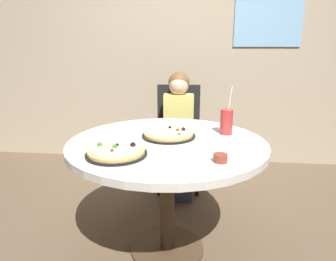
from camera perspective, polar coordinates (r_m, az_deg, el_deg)
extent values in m
plane|color=brown|center=(2.16, -0.15, -21.31)|extent=(8.00, 8.00, 0.00)
cube|color=tan|center=(3.47, 3.18, 18.09)|extent=(5.20, 0.12, 2.90)
cube|color=#8CBFE5|center=(3.47, 18.30, 18.95)|extent=(0.68, 0.02, 0.51)
cylinder|color=silver|center=(1.82, -0.17, -2.55)|extent=(1.18, 1.18, 0.04)
cylinder|color=#4C3826|center=(1.96, -0.16, -12.74)|extent=(0.09, 0.09, 0.69)
cylinder|color=#4C3826|center=(2.15, -0.15, -21.10)|extent=(0.48, 0.48, 0.02)
cube|color=black|center=(2.79, 1.95, -2.54)|extent=(0.43, 0.43, 0.04)
cube|color=black|center=(2.89, 2.00, 3.47)|extent=(0.40, 0.07, 0.52)
cylinder|color=black|center=(2.71, -1.73, -8.15)|extent=(0.04, 0.04, 0.41)
cylinder|color=black|center=(2.71, 5.53, -8.21)|extent=(0.04, 0.04, 0.41)
cylinder|color=black|center=(3.03, -1.33, -5.56)|extent=(0.04, 0.04, 0.41)
cylinder|color=black|center=(3.03, 5.15, -5.62)|extent=(0.04, 0.04, 0.41)
cube|color=#3F4766|center=(2.71, 1.87, -7.72)|extent=(0.26, 0.34, 0.45)
cube|color=#D8CC66|center=(2.70, 1.96, 2.17)|extent=(0.27, 0.18, 0.44)
sphere|color=beige|center=(2.65, 2.02, 8.50)|extent=(0.17, 0.17, 0.17)
sphere|color=brown|center=(2.67, 2.02, 8.98)|extent=(0.18, 0.18, 0.18)
cylinder|color=black|center=(1.89, 0.23, -0.99)|extent=(0.33, 0.33, 0.01)
cylinder|color=#D8B266|center=(1.89, 0.23, -0.59)|extent=(0.31, 0.31, 0.02)
cylinder|color=beige|center=(1.88, 0.23, -0.27)|extent=(0.27, 0.27, 0.01)
sphere|color=beige|center=(1.98, 0.41, 0.81)|extent=(0.03, 0.03, 0.03)
sphere|color=#387F33|center=(1.82, 2.13, -0.67)|extent=(0.02, 0.02, 0.02)
sphere|color=beige|center=(1.86, -3.11, -0.28)|extent=(0.03, 0.03, 0.03)
sphere|color=beige|center=(1.89, 1.07, 0.06)|extent=(0.02, 0.02, 0.02)
sphere|color=black|center=(1.96, 0.23, 0.57)|extent=(0.02, 0.02, 0.02)
sphere|color=black|center=(1.91, 2.91, 0.22)|extent=(0.03, 0.03, 0.03)
sphere|color=#B2231E|center=(1.90, 1.81, 0.08)|extent=(0.02, 0.02, 0.02)
cylinder|color=black|center=(1.60, -9.66, -4.39)|extent=(0.32, 0.32, 0.01)
cylinder|color=#D8B266|center=(1.59, -9.68, -3.91)|extent=(0.29, 0.29, 0.02)
cylinder|color=beige|center=(1.59, -9.70, -3.54)|extent=(0.26, 0.26, 0.01)
sphere|color=black|center=(1.62, -6.61, -2.70)|extent=(0.03, 0.03, 0.03)
sphere|color=black|center=(1.63, -9.55, -2.72)|extent=(0.02, 0.02, 0.02)
sphere|color=beige|center=(1.62, -11.34, -2.95)|extent=(0.03, 0.03, 0.03)
sphere|color=#387F33|center=(1.61, -9.97, -3.00)|extent=(0.03, 0.03, 0.03)
sphere|color=beige|center=(1.49, -10.00, -4.52)|extent=(0.02, 0.02, 0.02)
sphere|color=#B2231E|center=(1.56, -10.48, -3.73)|extent=(0.02, 0.02, 0.02)
sphere|color=#387F33|center=(1.65, -12.73, -2.60)|extent=(0.03, 0.03, 0.03)
cylinder|color=#B73333|center=(1.97, 10.91, 1.61)|extent=(0.08, 0.08, 0.16)
cylinder|color=white|center=(1.94, 11.44, 4.98)|extent=(0.04, 0.02, 0.22)
cylinder|color=brown|center=(1.50, 9.81, -5.11)|extent=(0.07, 0.07, 0.04)
cylinder|color=white|center=(2.09, -7.15, 0.45)|extent=(0.18, 0.18, 0.01)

